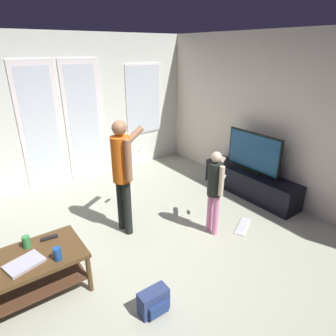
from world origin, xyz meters
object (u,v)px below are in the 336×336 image
Objects in this scene: coffee_table at (29,268)px; flat_screen_tv at (253,153)px; tv_remote_black at (49,238)px; person_adult at (123,168)px; cup_near_edge at (57,254)px; laptop_closed at (24,264)px; loose_keyboard at (243,226)px; cup_by_laptop at (26,242)px; backpack at (154,302)px; tv_stand at (250,183)px; person_child at (215,186)px.

flat_screen_tv is (3.50, 0.16, 0.42)m from coffee_table.
person_adult is at bearing 21.61° from tv_remote_black.
coffee_table is 8.12× the size of cup_near_edge.
coffee_table is 3.53m from flat_screen_tv.
flat_screen_tv is 7.82× the size of cup_near_edge.
laptop_closed is 0.41m from tv_remote_black.
loose_keyboard is 2.73m from cup_by_laptop.
tv_stand is at bearing 21.64° from backpack.
cup_by_laptop is (0.04, 0.17, 0.19)m from coffee_table.
person_child is at bearing -1.65° from cup_near_edge.
laptop_closed is 1.89× the size of tv_remote_black.
cup_by_laptop is (-3.46, 0.00, -0.23)m from flat_screen_tv.
cup_by_laptop is at bearing 179.96° from flat_screen_tv.
tv_remote_black reaches higher than backpack.
flat_screen_tv is 3.25m from tv_remote_black.
flat_screen_tv is 0.65× the size of person_adult.
loose_keyboard is at bearing -144.63° from flat_screen_tv.
coffee_table is 3.25× the size of laptop_closed.
person_adult is at bearing 19.71° from coffee_table.
person_child is at bearing -6.56° from coffee_table.
person_adult reaches higher than tv_stand.
cup_by_laptop reaches higher than laptop_closed.
tv_remote_black is at bearing 165.42° from loose_keyboard.
flat_screen_tv reaches higher than tv_stand.
loose_keyboard is (2.65, -0.44, -0.33)m from coffee_table.
cup_by_laptop is at bearing 166.98° from loose_keyboard.
tv_remote_black reaches higher than coffee_table.
person_adult is 1.52m from laptop_closed.
cup_near_edge is at bearing 132.81° from backpack.
backpack is at bearing -51.63° from cup_by_laptop.
cup_by_laptop is (-2.19, 0.42, -0.16)m from person_child.
backpack is 2.25× the size of cup_by_laptop.
flat_screen_tv is 3.56m from laptop_closed.
cup_near_edge is 0.42m from cup_by_laptop.
person_child reaches higher than cup_near_edge.
coffee_table is 0.90× the size of person_child.
backpack is (0.87, -0.88, -0.22)m from coffee_table.
flat_screen_tv reaches higher than cup_near_edge.
backpack is (-2.63, -1.05, -0.64)m from flat_screen_tv.
cup_by_laptop is at bearing 76.70° from coffee_table.
flat_screen_tv reaches higher than coffee_table.
tv_remote_black is at bearing 179.64° from flat_screen_tv.
laptop_closed is (-1.35, -0.56, -0.44)m from person_adult.
person_child is 2.29m from laptop_closed.
backpack is 0.64× the size of loose_keyboard.
loose_keyboard is at bearing -33.88° from person_adult.
tv_remote_black is (0.30, 0.28, -0.00)m from laptop_closed.
laptop_closed is 0.30m from cup_near_edge.
tv_stand is (3.50, 0.16, -0.13)m from coffee_table.
tv_stand is 3.48m from cup_by_laptop.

